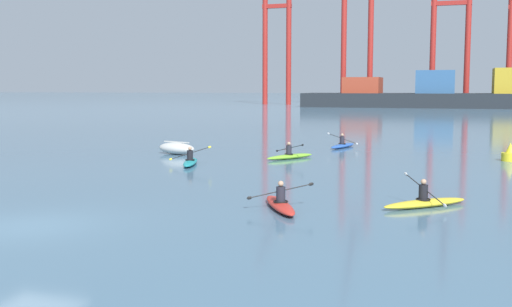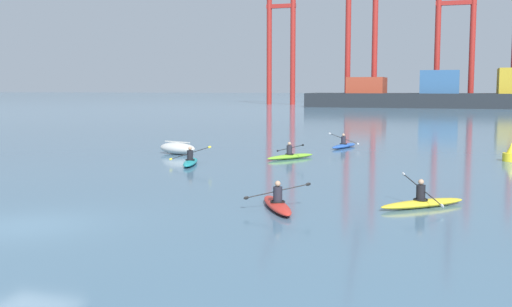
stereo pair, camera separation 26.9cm
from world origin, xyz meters
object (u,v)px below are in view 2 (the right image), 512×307
at_px(kayak_teal, 190,161).
at_px(kayak_yellow, 423,202).
at_px(gantry_crane_west_mid, 361,15).
at_px(kayak_lime, 290,156).
at_px(capsized_dinghy, 177,148).
at_px(channel_buoy, 511,155).
at_px(kayak_blue, 344,145).
at_px(kayak_red, 277,204).
at_px(gantry_crane_west, 280,26).
at_px(container_barge, 442,95).
at_px(gantry_crane_east_mid, 455,24).

bearing_deg(kayak_teal, kayak_yellow, -34.02).
relative_size(gantry_crane_west_mid, kayak_yellow, 14.28).
xyz_separation_m(kayak_teal, kayak_lime, (4.22, 4.19, 0.00)).
bearing_deg(kayak_lime, capsized_dinghy, 177.45).
height_order(channel_buoy, kayak_yellow, kayak_yellow).
height_order(kayak_lime, kayak_blue, kayak_blue).
xyz_separation_m(gantry_crane_west_mid, kayak_blue, (13.41, -94.60, -18.95)).
bearing_deg(kayak_teal, gantry_crane_west_mid, 94.04).
xyz_separation_m(kayak_red, kayak_yellow, (4.52, 1.81, -0.00)).
distance_m(kayak_teal, kayak_red, 12.48).
bearing_deg(gantry_crane_west, capsized_dinghy, -77.39).
distance_m(gantry_crane_west, gantry_crane_west_mid, 19.30).
relative_size(container_barge, gantry_crane_east_mid, 1.46).
distance_m(gantry_crane_west_mid, kayak_blue, 97.41).
bearing_deg(kayak_lime, kayak_yellow, -57.56).
bearing_deg(kayak_red, kayak_yellow, 21.78).
relative_size(gantry_crane_west, kayak_yellow, 11.89).
bearing_deg(kayak_red, gantry_crane_west_mid, 97.38).
distance_m(container_barge, channel_buoy, 91.68).
xyz_separation_m(container_barge, kayak_yellow, (2.27, -106.38, -2.28)).
bearing_deg(capsized_dinghy, gantry_crane_west_mid, 92.61).
distance_m(gantry_crane_west_mid, channel_buoy, 103.70).
relative_size(kayak_teal, kayak_yellow, 1.19).
bearing_deg(gantry_crane_west_mid, kayak_lime, -83.45).
xyz_separation_m(container_barge, channel_buoy, (6.06, -91.46, -2.09)).
bearing_deg(capsized_dinghy, channel_buoy, 6.95).
bearing_deg(gantry_crane_west, channel_buoy, -67.69).
bearing_deg(channel_buoy, kayak_lime, -167.42).
xyz_separation_m(container_barge, kayak_teal, (-9.78, -98.24, -2.28)).
bearing_deg(gantry_crane_east_mid, capsized_dinghy, -97.92).
bearing_deg(channel_buoy, gantry_crane_east_mid, 92.37).
bearing_deg(kayak_lime, gantry_crane_east_mid, 85.94).
bearing_deg(channel_buoy, container_barge, 93.79).
height_order(gantry_crane_east_mid, channel_buoy, gantry_crane_east_mid).
relative_size(channel_buoy, kayak_blue, 0.29).
bearing_deg(kayak_yellow, capsized_dinghy, 139.69).
xyz_separation_m(container_barge, gantry_crane_west_mid, (-17.27, 7.83, 16.67)).
bearing_deg(gantry_crane_west_mid, channel_buoy, -76.78).
bearing_deg(gantry_crane_east_mid, kayak_red, -91.98).
bearing_deg(kayak_red, container_barge, 88.81).
bearing_deg(gantry_crane_west_mid, kayak_yellow, -80.29).
bearing_deg(container_barge, gantry_crane_west, 162.39).
xyz_separation_m(gantry_crane_west_mid, kayak_lime, (11.70, -101.88, -18.95)).
xyz_separation_m(gantry_crane_east_mid, capsized_dinghy, (-14.48, -104.08, -16.66)).
xyz_separation_m(gantry_crane_east_mid, kayak_blue, (-5.71, -97.11, -16.84)).
relative_size(channel_buoy, kayak_lime, 0.31).
distance_m(gantry_crane_west_mid, kayak_yellow, 117.41).
bearing_deg(gantry_crane_east_mid, container_barge, -100.13).
height_order(kayak_yellow, kayak_lime, kayak_yellow).
bearing_deg(channel_buoy, kayak_yellow, -104.26).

